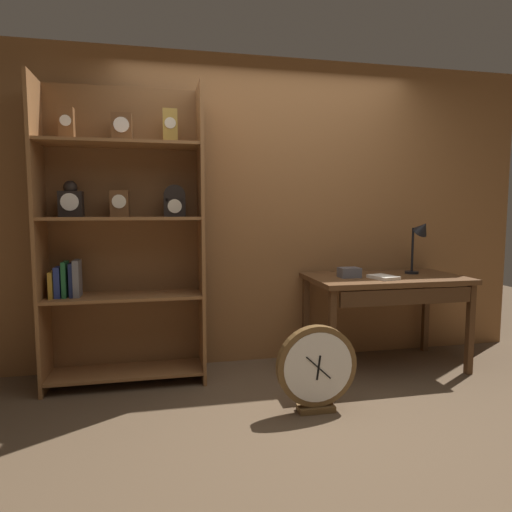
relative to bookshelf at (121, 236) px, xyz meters
name	(u,v)px	position (x,y,z in m)	size (l,w,h in m)	color
ground_plane	(319,428)	(1.20, -1.03, -1.12)	(10.00, 10.00, 0.00)	brown
back_wood_panel	(268,212)	(1.20, 0.31, 0.18)	(4.80, 0.05, 2.60)	brown
bookshelf	(121,236)	(0.00, 0.00, 0.00)	(1.17, 0.38, 2.25)	brown
workbench	(387,287)	(2.11, -0.14, -0.44)	(1.28, 0.71, 0.77)	brown
desk_lamp	(421,235)	(2.46, -0.06, -0.02)	(0.20, 0.20, 0.48)	black
toolbox_small	(349,272)	(1.79, -0.11, -0.31)	(0.17, 0.12, 0.08)	#595960
open_repair_manual	(383,277)	(2.03, -0.24, -0.34)	(0.16, 0.22, 0.03)	silver
round_clock_large	(317,368)	(1.27, -0.81, -0.83)	(0.54, 0.11, 0.58)	brown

